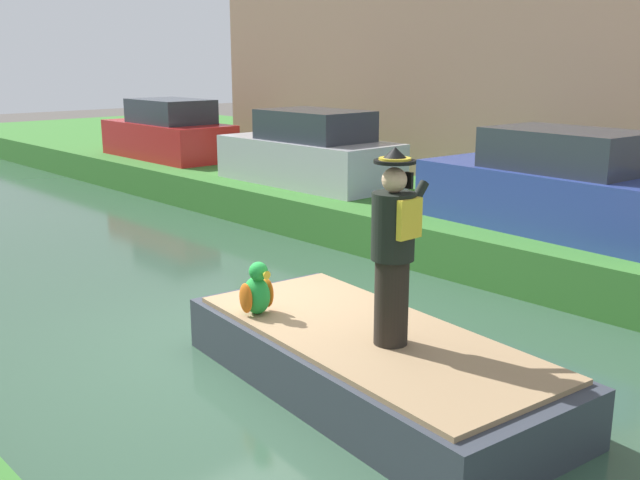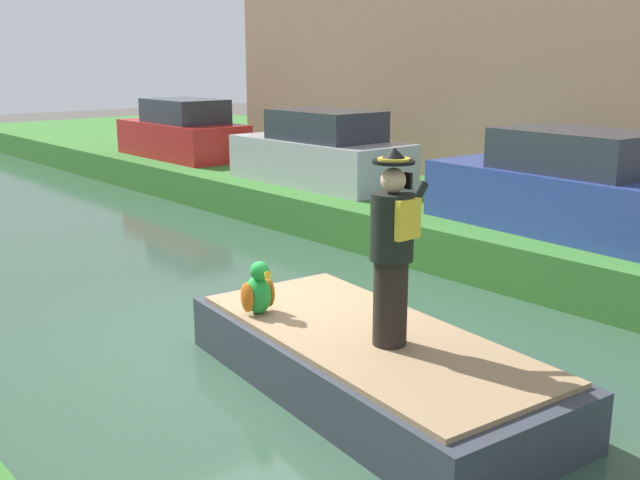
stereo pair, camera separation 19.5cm
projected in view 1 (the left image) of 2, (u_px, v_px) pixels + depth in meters
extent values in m
plane|color=#4C4742|center=(260.00, 349.00, 8.61)|extent=(80.00, 80.00, 0.00)
cube|color=#33513D|center=(260.00, 345.00, 8.60)|extent=(7.12, 48.00, 0.10)
cube|color=#38752D|center=(622.00, 211.00, 14.42)|extent=(10.89, 48.00, 0.81)
cube|color=#333842|center=(369.00, 364.00, 7.26)|extent=(2.26, 4.38, 0.56)
cube|color=#997A56|center=(369.00, 335.00, 7.19)|extent=(2.08, 4.03, 0.05)
cylinder|color=black|center=(391.00, 302.00, 6.82)|extent=(0.32, 0.32, 0.82)
cylinder|color=black|center=(393.00, 226.00, 6.65)|extent=(0.40, 0.40, 0.62)
cube|color=gold|center=(410.00, 219.00, 6.49)|extent=(0.28, 0.06, 0.36)
sphere|color=#DBA884|center=(394.00, 180.00, 6.55)|extent=(0.23, 0.23, 0.23)
cylinder|color=black|center=(395.00, 162.00, 6.51)|extent=(0.38, 0.38, 0.03)
cone|color=black|center=(395.00, 154.00, 6.49)|extent=(0.26, 0.26, 0.12)
cylinder|color=gold|center=(395.00, 159.00, 6.50)|extent=(0.29, 0.29, 0.02)
cylinder|color=black|center=(413.00, 204.00, 6.72)|extent=(0.38, 0.09, 0.43)
cube|color=black|center=(409.00, 180.00, 6.59)|extent=(0.03, 0.08, 0.15)
ellipsoid|color=green|center=(257.00, 295.00, 7.68)|extent=(0.26, 0.32, 0.40)
sphere|color=green|center=(258.00, 271.00, 7.58)|extent=(0.20, 0.20, 0.20)
cone|color=yellow|center=(264.00, 274.00, 7.51)|extent=(0.09, 0.09, 0.09)
ellipsoid|color=orange|center=(246.00, 298.00, 7.58)|extent=(0.08, 0.20, 0.32)
ellipsoid|color=orange|center=(267.00, 293.00, 7.77)|extent=(0.08, 0.20, 0.32)
cube|color=#2D4293|center=(550.00, 198.00, 11.13)|extent=(1.95, 4.10, 0.90)
cube|color=#2D333D|center=(566.00, 150.00, 10.81)|extent=(1.58, 2.29, 0.60)
cube|color=#B7B7BC|center=(308.00, 161.00, 15.09)|extent=(1.73, 4.01, 0.90)
cube|color=#2D333D|center=(314.00, 125.00, 14.77)|extent=(1.46, 2.21, 0.60)
cube|color=red|center=(168.00, 140.00, 19.01)|extent=(1.73, 4.01, 0.90)
cube|color=#2D333D|center=(170.00, 111.00, 18.68)|extent=(1.46, 2.21, 0.60)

